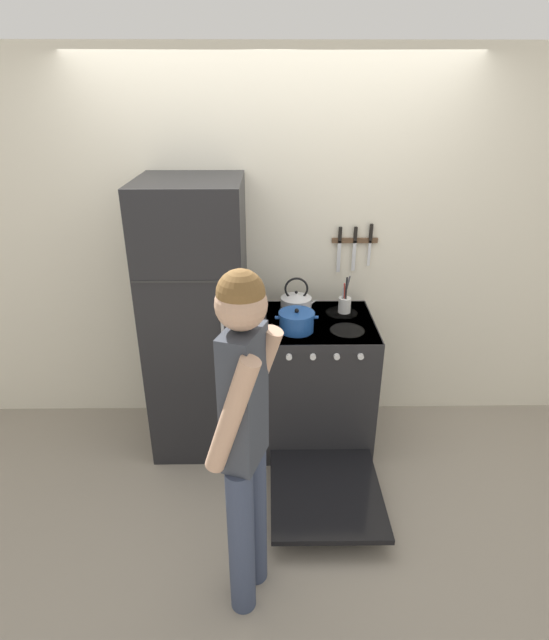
% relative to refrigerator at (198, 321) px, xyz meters
% --- Properties ---
extents(ground_plane, '(14.00, 14.00, 0.00)m').
position_rel_refrigerator_xyz_m(ground_plane, '(0.50, 0.33, -0.91)').
color(ground_plane, gray).
extents(wall_back, '(10.00, 0.06, 2.55)m').
position_rel_refrigerator_xyz_m(wall_back, '(0.50, 0.36, 0.36)').
color(wall_back, silver).
rests_on(wall_back, ground_plane).
extents(refrigerator, '(0.63, 0.68, 1.82)m').
position_rel_refrigerator_xyz_m(refrigerator, '(0.00, 0.00, 0.00)').
color(refrigerator, black).
rests_on(refrigerator, ground_plane).
extents(stove_range, '(0.71, 1.41, 0.91)m').
position_rel_refrigerator_xyz_m(stove_range, '(0.80, -0.05, -0.46)').
color(stove_range, '#232326').
rests_on(stove_range, ground_plane).
extents(dutch_oven_pot, '(0.27, 0.23, 0.15)m').
position_rel_refrigerator_xyz_m(dutch_oven_pot, '(0.64, -0.15, 0.06)').
color(dutch_oven_pot, '#1E4C9E').
rests_on(dutch_oven_pot, stove_range).
extents(tea_kettle, '(0.26, 0.21, 0.25)m').
position_rel_refrigerator_xyz_m(tea_kettle, '(0.65, 0.12, 0.08)').
color(tea_kettle, silver).
rests_on(tea_kettle, stove_range).
extents(utensil_jar, '(0.08, 0.09, 0.27)m').
position_rel_refrigerator_xyz_m(utensil_jar, '(0.98, 0.13, 0.07)').
color(utensil_jar, silver).
rests_on(utensil_jar, stove_range).
extents(person, '(0.35, 0.41, 1.70)m').
position_rel_refrigerator_xyz_m(person, '(0.36, -1.25, 0.06)').
color(person, '#38425B').
rests_on(person, ground_plane).
extents(wall_knife_strip, '(0.31, 0.03, 0.34)m').
position_rel_refrigerator_xyz_m(wall_knife_strip, '(1.05, 0.31, 0.45)').
color(wall_knife_strip, brown).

